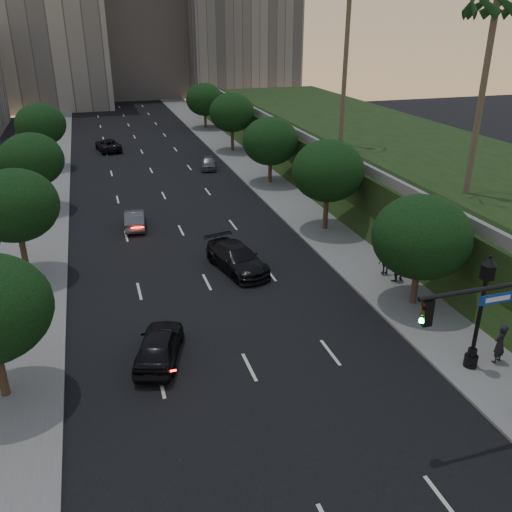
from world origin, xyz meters
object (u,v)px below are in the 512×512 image
object	(u,v)px
pedestrian_c	(386,263)
sedan_mid_left	(135,219)
sedan_far_left	(108,145)
pedestrian_b	(396,266)
sedan_near_right	(237,258)
street_lamp	(479,318)
pedestrian_a	(500,344)
sedan_near_left	(159,345)
sedan_far_right	(209,162)

from	to	relation	value
pedestrian_c	sedan_mid_left	bearing A→B (deg)	-38.73
sedan_mid_left	sedan_far_left	bearing A→B (deg)	-83.62
pedestrian_b	sedan_far_left	bearing A→B (deg)	-79.69
pedestrian_b	pedestrian_c	xyz separation A→B (m)	(-0.15, 0.93, -0.17)
sedan_near_right	pedestrian_c	world-z (taller)	pedestrian_c
sedan_mid_left	pedestrian_c	xyz separation A→B (m)	(13.78, -13.07, 0.25)
street_lamp	pedestrian_c	world-z (taller)	street_lamp
pedestrian_a	pedestrian_b	size ratio (longest dim) A/B	1.02
sedan_near_left	sedan_far_left	world-z (taller)	sedan_near_left
street_lamp	pedestrian_c	xyz separation A→B (m)	(1.10, 9.63, -1.71)
street_lamp	sedan_far_left	xyz separation A→B (m)	(-13.19, 49.61, -1.92)
street_lamp	sedan_near_right	distance (m)	15.18
street_lamp	sedan_far_right	world-z (taller)	street_lamp
sedan_far_left	pedestrian_b	size ratio (longest dim) A/B	2.73
sedan_far_right	pedestrian_a	xyz separation A→B (m)	(4.96, -38.13, 0.46)
sedan_near_left	sedan_mid_left	xyz separation A→B (m)	(0.60, 17.87, -0.10)
sedan_near_right	pedestrian_c	distance (m)	9.12
sedan_near_left	sedan_far_right	size ratio (longest dim) A/B	1.18
sedan_far_left	sedan_far_right	distance (m)	15.01
sedan_near_left	sedan_far_right	world-z (taller)	sedan_near_left
sedan_near_right	pedestrian_c	size ratio (longest dim) A/B	3.57
sedan_far_right	pedestrian_a	world-z (taller)	pedestrian_a
street_lamp	pedestrian_c	bearing A→B (deg)	83.46
street_lamp	sedan_near_left	xyz separation A→B (m)	(-13.28, 4.82, -1.86)
sedan_mid_left	sedan_near_right	size ratio (longest dim) A/B	0.74
sedan_far_left	sedan_near_left	bearing A→B (deg)	81.42
sedan_mid_left	sedan_near_right	world-z (taller)	sedan_near_right
sedan_mid_left	sedan_far_right	distance (m)	17.85
street_lamp	pedestrian_b	xyz separation A→B (m)	(1.25, 8.69, -1.54)
sedan_mid_left	sedan_far_right	size ratio (longest dim) A/B	1.06
pedestrian_b	pedestrian_c	bearing A→B (deg)	-89.95
sedan_far_right	pedestrian_b	xyz separation A→B (m)	(4.86, -29.37, 0.44)
sedan_far_left	pedestrian_a	distance (m)	51.77
sedan_far_left	pedestrian_b	xyz separation A→B (m)	(14.45, -40.92, 0.38)
street_lamp	sedan_far_left	size ratio (longest dim) A/B	1.09
sedan_near_left	sedan_far_right	bearing A→B (deg)	-88.71
pedestrian_c	pedestrian_b	bearing A→B (deg)	103.93
sedan_far_right	pedestrian_b	world-z (taller)	pedestrian_b
street_lamp	pedestrian_a	bearing A→B (deg)	-2.91
sedan_far_left	pedestrian_c	bearing A→B (deg)	101.21
street_lamp	sedan_near_left	distance (m)	14.25
sedan_mid_left	pedestrian_b	world-z (taller)	pedestrian_b
sedan_far_right	pedestrian_c	xyz separation A→B (m)	(4.71, -28.44, 0.27)
sedan_far_right	pedestrian_c	world-z (taller)	pedestrian_c
street_lamp	sedan_far_left	bearing A→B (deg)	104.89
sedan_mid_left	pedestrian_c	bearing A→B (deg)	141.81
sedan_mid_left	sedan_near_left	bearing A→B (deg)	93.36
street_lamp	pedestrian_c	size ratio (longest dim) A/B	3.62
street_lamp	sedan_near_left	world-z (taller)	street_lamp
pedestrian_b	pedestrian_c	size ratio (longest dim) A/B	1.22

